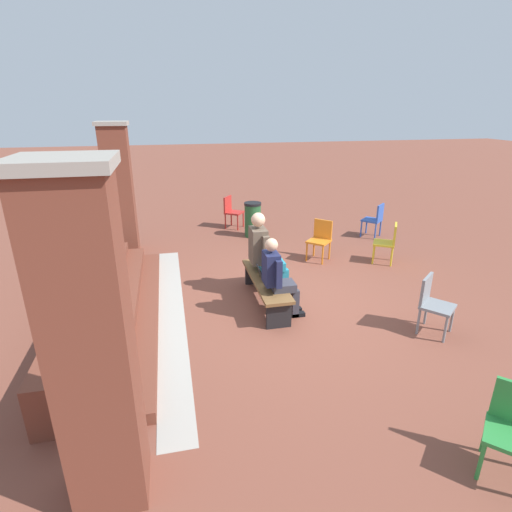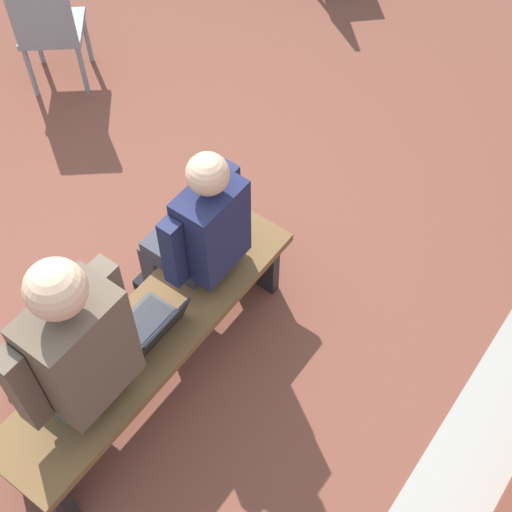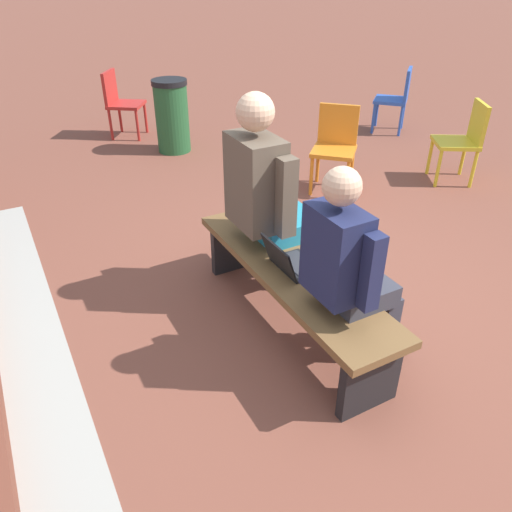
{
  "view_description": "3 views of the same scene",
  "coord_description": "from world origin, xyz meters",
  "views": [
    {
      "loc": [
        -5.67,
        1.77,
        3.07
      ],
      "look_at": [
        0.28,
        0.46,
        0.77
      ],
      "focal_mm": 28.0,
      "sensor_mm": 36.0,
      "label": 1
    },
    {
      "loc": [
        1.19,
        1.77,
        3.42
      ],
      "look_at": [
        -0.44,
        0.58,
        0.69
      ],
      "focal_mm": 50.0,
      "sensor_mm": 36.0,
      "label": 2
    },
    {
      "loc": [
        -2.1,
        1.77,
        2.13
      ],
      "look_at": [
        -0.0,
        0.63,
        0.67
      ],
      "focal_mm": 35.0,
      "sensor_mm": 36.0,
      "label": 3
    }
  ],
  "objects": [
    {
      "name": "person_adult",
      "position": [
        0.48,
        0.26,
        0.76
      ],
      "size": [
        0.6,
        0.76,
        1.45
      ],
      "color": "teal",
      "rests_on": "ground"
    },
    {
      "name": "person_student",
      "position": [
        -0.37,
        0.27,
        0.69
      ],
      "size": [
        0.5,
        0.63,
        1.28
      ],
      "color": "#383842",
      "rests_on": "ground"
    },
    {
      "name": "bench",
      "position": [
        0.09,
        0.33,
        0.35
      ],
      "size": [
        1.8,
        0.44,
        0.45
      ],
      "color": "brown",
      "rests_on": "ground"
    },
    {
      "name": "plastic_chair_near_bench_left",
      "position": [
        -1.28,
        -1.76,
        0.48
      ],
      "size": [
        0.59,
        0.59,
        0.84
      ],
      "color": "gray",
      "rests_on": "ground"
    },
    {
      "name": "laptop",
      "position": [
        0.08,
        0.35,
        0.5
      ],
      "size": [
        0.32,
        0.29,
        0.21
      ],
      "color": "black",
      "rests_on": "bench"
    },
    {
      "name": "ground_plane",
      "position": [
        0.0,
        0.0,
        0.0
      ],
      "size": [
        60.0,
        60.0,
        0.0
      ],
      "primitive_type": "plane",
      "color": "brown"
    }
  ]
}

